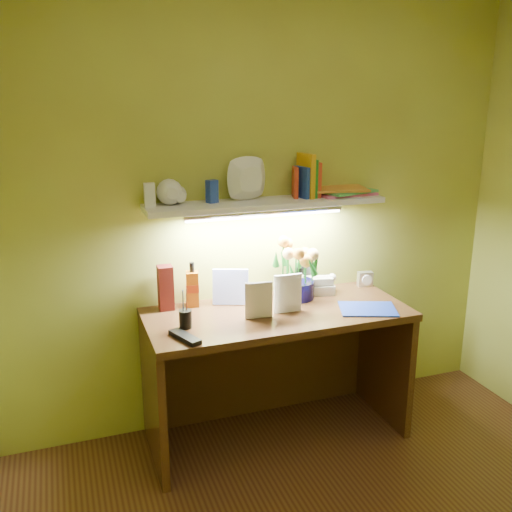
{
  "coord_description": "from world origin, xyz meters",
  "views": [
    {
      "loc": [
        -1.06,
        -1.43,
        1.86
      ],
      "look_at": [
        -0.07,
        1.35,
        1.02
      ],
      "focal_mm": 40.0,
      "sensor_mm": 36.0,
      "label": 1
    }
  ],
  "objects": [
    {
      "name": "telephone",
      "position": [
        0.32,
        1.4,
        0.81
      ],
      "size": [
        0.21,
        0.18,
        0.11
      ],
      "primitive_type": null,
      "rotation": [
        0.0,
        0.0,
        -0.23
      ],
      "color": "#ECE7C8",
      "rests_on": "desk"
    },
    {
      "name": "desk_book_b",
      "position": [
        -0.03,
        1.17,
        0.85
      ],
      "size": [
        0.15,
        0.03,
        0.21
      ],
      "primitive_type": "imported",
      "rotation": [
        0.0,
        0.0,
        -0.07
      ],
      "color": "white",
      "rests_on": "desk"
    },
    {
      "name": "tv_remote",
      "position": [
        -0.54,
        1.01,
        0.76
      ],
      "size": [
        0.13,
        0.2,
        0.02
      ],
      "primitive_type": "cube",
      "rotation": [
        0.0,
        0.0,
        0.38
      ],
      "color": "black",
      "rests_on": "desk"
    },
    {
      "name": "wall_shelf",
      "position": [
        0.01,
        1.38,
        1.34
      ],
      "size": [
        1.31,
        0.32,
        0.27
      ],
      "color": "white",
      "rests_on": "ground"
    },
    {
      "name": "art_card",
      "position": [
        -0.2,
        1.39,
        0.85
      ],
      "size": [
        0.2,
        0.1,
        0.19
      ],
      "primitive_type": null,
      "rotation": [
        0.0,
        0.0,
        -0.36
      ],
      "color": "white",
      "rests_on": "desk"
    },
    {
      "name": "whisky_bottle",
      "position": [
        -0.41,
        1.43,
        0.87
      ],
      "size": [
        0.08,
        0.08,
        0.25
      ],
      "primitive_type": null,
      "rotation": [
        0.0,
        0.0,
        -0.23
      ],
      "color": "#A8520B",
      "rests_on": "desk"
    },
    {
      "name": "flower_bouquet",
      "position": [
        0.18,
        1.36,
        0.93
      ],
      "size": [
        0.25,
        0.25,
        0.35
      ],
      "primitive_type": null,
      "rotation": [
        0.0,
        0.0,
        0.17
      ],
      "color": "#0A0839",
      "rests_on": "desk"
    },
    {
      "name": "desk_book_a",
      "position": [
        -0.2,
        1.15,
        0.85
      ],
      "size": [
        0.15,
        0.04,
        0.19
      ],
      "primitive_type": "imported",
      "rotation": [
        0.0,
        0.0,
        -0.15
      ],
      "color": "silver",
      "rests_on": "desk"
    },
    {
      "name": "pen_cup",
      "position": [
        -0.51,
        1.15,
        0.83
      ],
      "size": [
        0.07,
        0.07,
        0.15
      ],
      "primitive_type": "cylinder",
      "rotation": [
        0.0,
        0.0,
        -0.07
      ],
      "color": "black",
      "rests_on": "desk"
    },
    {
      "name": "whisky_box",
      "position": [
        -0.55,
        1.43,
        0.87
      ],
      "size": [
        0.08,
        0.08,
        0.24
      ],
      "primitive_type": "cube",
      "rotation": [
        0.0,
        0.0,
        -0.01
      ],
      "color": "#5E1814",
      "rests_on": "desk"
    },
    {
      "name": "desk",
      "position": [
        0.0,
        1.2,
        0.38
      ],
      "size": [
        1.4,
        0.6,
        0.75
      ],
      "primitive_type": "cube",
      "color": "#3D1B10",
      "rests_on": "ground"
    },
    {
      "name": "desk_clock",
      "position": [
        0.65,
        1.41,
        0.79
      ],
      "size": [
        0.09,
        0.06,
        0.09
      ],
      "primitive_type": "cube",
      "rotation": [
        0.0,
        0.0,
        -0.15
      ],
      "color": "silver",
      "rests_on": "desk"
    },
    {
      "name": "blue_folder",
      "position": [
        0.46,
        1.06,
        0.75
      ],
      "size": [
        0.35,
        0.31,
        0.01
      ],
      "primitive_type": "cube",
      "rotation": [
        0.0,
        0.0,
        -0.36
      ],
      "color": "#1F3CB2",
      "rests_on": "desk"
    }
  ]
}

